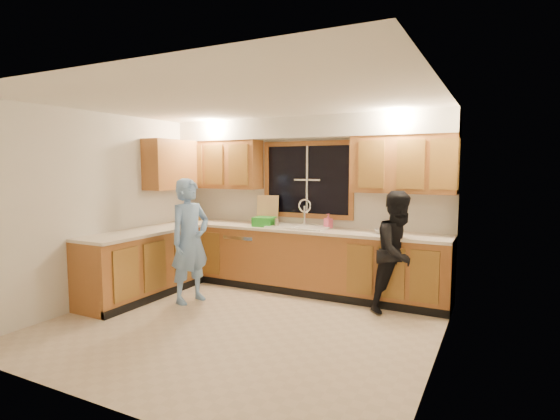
# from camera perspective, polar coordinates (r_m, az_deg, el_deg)

# --- Properties ---
(floor) EXTENTS (4.20, 4.20, 0.00)m
(floor) POSITION_cam_1_polar(r_m,az_deg,el_deg) (5.15, -5.24, -14.76)
(floor) COLOR beige
(floor) RESTS_ON ground
(ceiling) EXTENTS (4.20, 4.20, 0.00)m
(ceiling) POSITION_cam_1_polar(r_m,az_deg,el_deg) (4.87, -5.52, 13.97)
(ceiling) COLOR white
(wall_back) EXTENTS (4.20, 0.00, 4.20)m
(wall_back) POSITION_cam_1_polar(r_m,az_deg,el_deg) (6.53, 3.60, 0.88)
(wall_back) COLOR silver
(wall_back) RESTS_ON ground
(wall_left) EXTENTS (0.00, 3.80, 3.80)m
(wall_left) POSITION_cam_1_polar(r_m,az_deg,el_deg) (6.23, -21.90, 0.26)
(wall_left) COLOR silver
(wall_left) RESTS_ON ground
(wall_right) EXTENTS (0.00, 3.80, 3.80)m
(wall_right) POSITION_cam_1_polar(r_m,az_deg,el_deg) (4.13, 20.03, -2.24)
(wall_right) COLOR silver
(wall_right) RESTS_ON ground
(base_cabinets_back) EXTENTS (4.20, 0.60, 0.88)m
(base_cabinets_back) POSITION_cam_1_polar(r_m,az_deg,el_deg) (6.38, 2.48, -6.59)
(base_cabinets_back) COLOR #AB6831
(base_cabinets_back) RESTS_ON ground
(base_cabinets_left) EXTENTS (0.60, 1.90, 0.88)m
(base_cabinets_left) POSITION_cam_1_polar(r_m,az_deg,el_deg) (6.37, -17.45, -6.86)
(base_cabinets_left) COLOR #AB6831
(base_cabinets_left) RESTS_ON ground
(countertop_back) EXTENTS (4.20, 0.63, 0.04)m
(countertop_back) POSITION_cam_1_polar(r_m,az_deg,el_deg) (6.28, 2.44, -2.51)
(countertop_back) COLOR #F2E3CC
(countertop_back) RESTS_ON base_cabinets_back
(countertop_left) EXTENTS (0.63, 1.90, 0.04)m
(countertop_left) POSITION_cam_1_polar(r_m,az_deg,el_deg) (6.28, -17.48, -2.77)
(countertop_left) COLOR #F2E3CC
(countertop_left) RESTS_ON base_cabinets_left
(upper_cabinets_left) EXTENTS (1.35, 0.33, 0.75)m
(upper_cabinets_left) POSITION_cam_1_polar(r_m,az_deg,el_deg) (7.06, -7.64, 5.88)
(upper_cabinets_left) COLOR #AB6831
(upper_cabinets_left) RESTS_ON wall_back
(upper_cabinets_right) EXTENTS (1.35, 0.33, 0.75)m
(upper_cabinets_right) POSITION_cam_1_polar(r_m,az_deg,el_deg) (5.92, 15.80, 5.76)
(upper_cabinets_right) COLOR #AB6831
(upper_cabinets_right) RESTS_ON wall_back
(upper_cabinets_return) EXTENTS (0.33, 0.90, 0.75)m
(upper_cabinets_return) POSITION_cam_1_polar(r_m,az_deg,el_deg) (6.88, -14.09, 5.76)
(upper_cabinets_return) COLOR #AB6831
(upper_cabinets_return) RESTS_ON wall_left
(soffit) EXTENTS (4.20, 0.35, 0.30)m
(soffit) POSITION_cam_1_polar(r_m,az_deg,el_deg) (6.37, 3.03, 10.67)
(soffit) COLOR silver
(soffit) RESTS_ON wall_back
(window_frame) EXTENTS (1.44, 0.03, 1.14)m
(window_frame) POSITION_cam_1_polar(r_m,az_deg,el_deg) (6.50, 3.59, 3.95)
(window_frame) COLOR black
(window_frame) RESTS_ON wall_back
(sink) EXTENTS (0.86, 0.52, 0.57)m
(sink) POSITION_cam_1_polar(r_m,az_deg,el_deg) (6.31, 2.51, -2.81)
(sink) COLOR white
(sink) RESTS_ON countertop_back
(dishwasher) EXTENTS (0.60, 0.56, 0.82)m
(dishwasher) POSITION_cam_1_polar(r_m,az_deg,el_deg) (6.77, -4.16, -6.15)
(dishwasher) COLOR white
(dishwasher) RESTS_ON floor
(stove) EXTENTS (0.58, 0.75, 0.90)m
(stove) POSITION_cam_1_polar(r_m,az_deg,el_deg) (5.99, -21.31, -7.68)
(stove) COLOR white
(stove) RESTS_ON floor
(man) EXTENTS (0.52, 0.67, 1.64)m
(man) POSITION_cam_1_polar(r_m,az_deg,el_deg) (5.90, -11.67, -3.94)
(man) COLOR #75A2DD
(man) RESTS_ON floor
(woman) EXTENTS (0.89, 0.93, 1.50)m
(woman) POSITION_cam_1_polar(r_m,az_deg,el_deg) (5.58, 15.34, -5.30)
(woman) COLOR black
(woman) RESTS_ON floor
(knife_block) EXTENTS (0.16, 0.15, 0.22)m
(knife_block) POSITION_cam_1_polar(r_m,az_deg,el_deg) (7.26, -10.78, -0.47)
(knife_block) COLOR olive
(knife_block) RESTS_ON countertop_back
(cutting_board) EXTENTS (0.35, 0.22, 0.44)m
(cutting_board) POSITION_cam_1_polar(r_m,az_deg,el_deg) (6.65, -1.62, 0.04)
(cutting_board) COLOR tan
(cutting_board) RESTS_ON countertop_back
(dish_crate) EXTENTS (0.31, 0.30, 0.14)m
(dish_crate) POSITION_cam_1_polar(r_m,az_deg,el_deg) (6.44, -2.08, -1.52)
(dish_crate) COLOR green
(dish_crate) RESTS_ON countertop_back
(soap_bottle) EXTENTS (0.13, 0.13, 0.21)m
(soap_bottle) POSITION_cam_1_polar(r_m,az_deg,el_deg) (6.26, 6.32, -1.42)
(soap_bottle) COLOR #F25C81
(soap_bottle) RESTS_ON countertop_back
(bowl) EXTENTS (0.26, 0.26, 0.05)m
(bowl) POSITION_cam_1_polar(r_m,az_deg,el_deg) (5.91, 13.25, -2.72)
(bowl) COLOR silver
(bowl) RESTS_ON countertop_back
(can_left) EXTENTS (0.08, 0.08, 0.13)m
(can_left) POSITION_cam_1_polar(r_m,az_deg,el_deg) (6.31, -0.45, -1.70)
(can_left) COLOR #BFB093
(can_left) RESTS_ON countertop_back
(can_right) EXTENTS (0.07, 0.07, 0.11)m
(can_right) POSITION_cam_1_polar(r_m,az_deg,el_deg) (6.35, -0.58, -1.72)
(can_right) COLOR #BFB093
(can_right) RESTS_ON countertop_back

